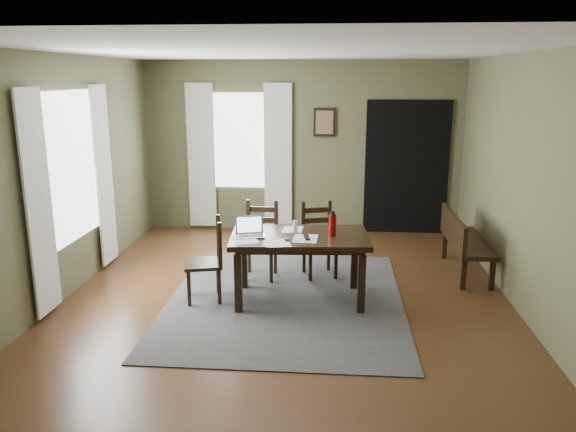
# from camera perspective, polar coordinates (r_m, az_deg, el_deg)

# --- Properties ---
(ground) EXTENTS (5.00, 6.00, 0.01)m
(ground) POSITION_cam_1_polar(r_m,az_deg,el_deg) (6.40, -0.22, -8.54)
(ground) COLOR #492C16
(room_shell) EXTENTS (5.02, 6.02, 2.71)m
(room_shell) POSITION_cam_1_polar(r_m,az_deg,el_deg) (5.94, -0.24, 7.77)
(room_shell) COLOR brown
(room_shell) RESTS_ON ground
(rug) EXTENTS (2.60, 3.20, 0.01)m
(rug) POSITION_cam_1_polar(r_m,az_deg,el_deg) (6.39, -0.22, -8.45)
(rug) COLOR #3B3B3B
(rug) RESTS_ON ground
(dining_table) EXTENTS (1.56, 1.01, 0.75)m
(dining_table) POSITION_cam_1_polar(r_m,az_deg,el_deg) (6.17, 1.18, -2.77)
(dining_table) COLOR black
(dining_table) RESTS_ON rug
(chair_end) EXTENTS (0.50, 0.50, 0.93)m
(chair_end) POSITION_cam_1_polar(r_m,az_deg,el_deg) (6.30, -8.16, -4.55)
(chair_end) COLOR black
(chair_end) RESTS_ON rug
(chair_back_left) EXTENTS (0.43, 0.43, 0.94)m
(chair_back_left) POSITION_cam_1_polar(r_m,az_deg,el_deg) (6.96, -2.80, -2.55)
(chair_back_left) COLOR black
(chair_back_left) RESTS_ON rug
(chair_back_right) EXTENTS (0.50, 0.50, 0.92)m
(chair_back_right) POSITION_cam_1_polar(r_m,az_deg,el_deg) (7.03, 3.15, -2.50)
(chair_back_right) COLOR black
(chair_back_right) RESTS_ON rug
(bench) EXTENTS (0.44, 1.36, 0.77)m
(bench) POSITION_cam_1_polar(r_m,az_deg,el_deg) (7.43, 17.31, -2.18)
(bench) COLOR black
(bench) RESTS_ON ground
(laptop) EXTENTS (0.35, 0.31, 0.21)m
(laptop) POSITION_cam_1_polar(r_m,az_deg,el_deg) (6.13, -3.90, -1.51)
(laptop) COLOR #B7B7BC
(laptop) RESTS_ON dining_table
(computer_mouse) EXTENTS (0.07, 0.10, 0.03)m
(computer_mouse) POSITION_cam_1_polar(r_m,az_deg,el_deg) (5.93, -0.14, -2.39)
(computer_mouse) COLOR #3F3F42
(computer_mouse) RESTS_ON dining_table
(tv_remote) EXTENTS (0.09, 0.20, 0.02)m
(tv_remote) POSITION_cam_1_polar(r_m,az_deg,el_deg) (6.02, 1.91, -2.19)
(tv_remote) COLOR black
(tv_remote) RESTS_ON dining_table
(drinking_glass) EXTENTS (0.08, 0.08, 0.13)m
(drinking_glass) POSITION_cam_1_polar(r_m,az_deg,el_deg) (6.22, 0.73, -1.10)
(drinking_glass) COLOR silver
(drinking_glass) RESTS_ON dining_table
(water_bottle) EXTENTS (0.10, 0.10, 0.27)m
(water_bottle) POSITION_cam_1_polar(r_m,az_deg,el_deg) (6.10, 4.54, -0.88)
(water_bottle) COLOR #990B0D
(water_bottle) RESTS_ON dining_table
(paper_a) EXTENTS (0.33, 0.37, 0.00)m
(paper_a) POSITION_cam_1_polar(r_m,az_deg,el_deg) (5.97, -4.32, -2.44)
(paper_a) COLOR white
(paper_a) RESTS_ON dining_table
(paper_b) EXTENTS (0.26, 0.34, 0.00)m
(paper_b) POSITION_cam_1_polar(r_m,az_deg,el_deg) (6.01, 1.77, -2.31)
(paper_b) COLOR white
(paper_b) RESTS_ON dining_table
(paper_c) EXTENTS (0.23, 0.30, 0.00)m
(paper_c) POSITION_cam_1_polar(r_m,az_deg,el_deg) (6.36, 0.45, -1.38)
(paper_c) COLOR white
(paper_c) RESTS_ON dining_table
(paper_e) EXTENTS (0.29, 0.34, 0.00)m
(paper_e) POSITION_cam_1_polar(r_m,az_deg,el_deg) (5.85, -0.94, -2.76)
(paper_e) COLOR white
(paper_e) RESTS_ON dining_table
(window_left) EXTENTS (0.01, 1.30, 1.70)m
(window_left) POSITION_cam_1_polar(r_m,az_deg,el_deg) (6.85, -21.20, 4.68)
(window_left) COLOR white
(window_left) RESTS_ON ground
(window_back) EXTENTS (1.00, 0.01, 1.50)m
(window_back) POSITION_cam_1_polar(r_m,az_deg,el_deg) (9.04, -4.97, 7.62)
(window_back) COLOR white
(window_back) RESTS_ON ground
(curtain_left_near) EXTENTS (0.03, 0.48, 2.30)m
(curtain_left_near) POSITION_cam_1_polar(r_m,az_deg,el_deg) (6.17, -24.00, 1.09)
(curtain_left_near) COLOR silver
(curtain_left_near) RESTS_ON ground
(curtain_left_far) EXTENTS (0.03, 0.48, 2.30)m
(curtain_left_far) POSITION_cam_1_polar(r_m,az_deg,el_deg) (7.61, -18.19, 3.87)
(curtain_left_far) COLOR silver
(curtain_left_far) RESTS_ON ground
(curtain_back_left) EXTENTS (0.44, 0.03, 2.30)m
(curtain_back_left) POSITION_cam_1_polar(r_m,az_deg,el_deg) (9.17, -8.81, 6.02)
(curtain_back_left) COLOR silver
(curtain_back_left) RESTS_ON ground
(curtain_back_right) EXTENTS (0.44, 0.03, 2.30)m
(curtain_back_right) POSITION_cam_1_polar(r_m,az_deg,el_deg) (8.96, -1.03, 6.00)
(curtain_back_right) COLOR silver
(curtain_back_right) RESTS_ON ground
(framed_picture) EXTENTS (0.34, 0.03, 0.44)m
(framed_picture) POSITION_cam_1_polar(r_m,az_deg,el_deg) (8.88, 3.73, 9.48)
(framed_picture) COLOR black
(framed_picture) RESTS_ON ground
(doorway_back) EXTENTS (1.30, 0.03, 2.10)m
(doorway_back) POSITION_cam_1_polar(r_m,az_deg,el_deg) (9.04, 11.95, 4.81)
(doorway_back) COLOR black
(doorway_back) RESTS_ON ground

